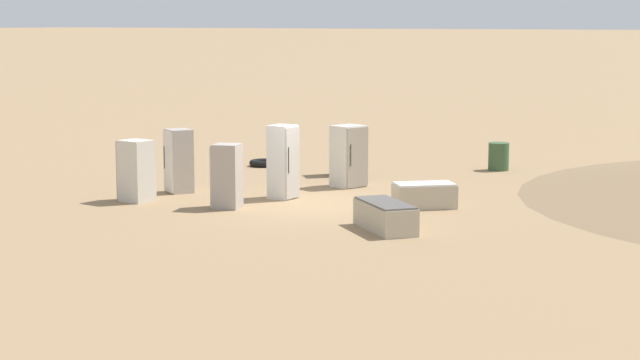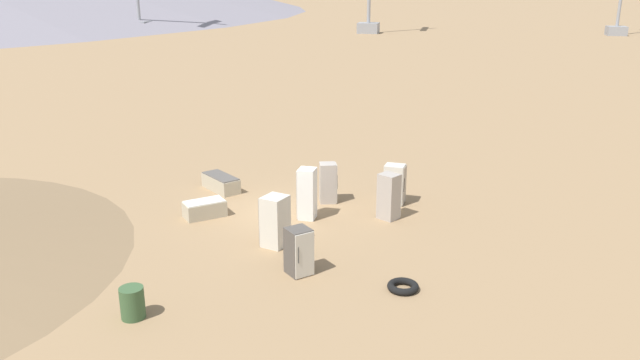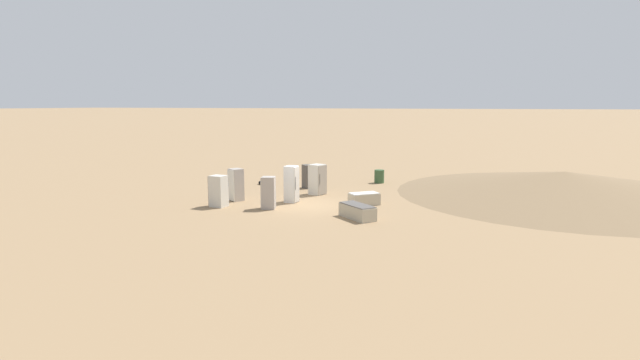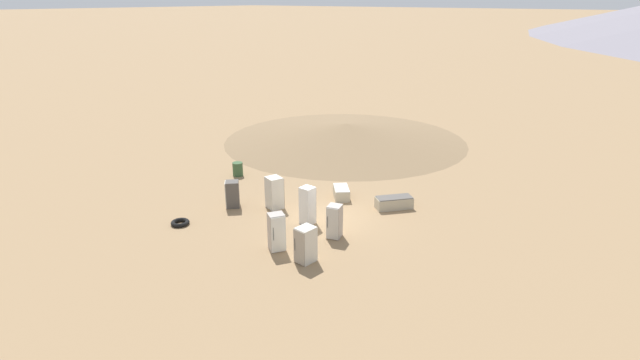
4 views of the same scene
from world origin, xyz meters
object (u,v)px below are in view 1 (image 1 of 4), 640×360
at_px(discarded_fridge_0, 136,171).
at_px(discarded_fridge_3, 424,195).
at_px(discarded_fridge_4, 343,151).
at_px(discarded_fridge_6, 227,176).
at_px(discarded_fridge_2, 179,161).
at_px(discarded_fridge_1, 349,156).
at_px(scrap_tire, 263,163).
at_px(rusty_barrel, 499,157).
at_px(discarded_fridge_7, 385,216).
at_px(discarded_fridge_5, 283,162).

distance_m(discarded_fridge_0, discarded_fridge_3, 7.23).
height_order(discarded_fridge_4, discarded_fridge_6, discarded_fridge_6).
bearing_deg(discarded_fridge_2, discarded_fridge_4, -81.48).
distance_m(discarded_fridge_1, scrap_tire, 4.92).
bearing_deg(scrap_tire, discarded_fridge_0, 7.62).
xyz_separation_m(discarded_fridge_3, scrap_tire, (-4.16, -7.56, -0.20)).
relative_size(discarded_fridge_1, rusty_barrel, 2.00).
height_order(discarded_fridge_3, rusty_barrel, rusty_barrel).
xyz_separation_m(discarded_fridge_0, discarded_fridge_1, (-4.83, 3.39, 0.07)).
bearing_deg(discarded_fridge_3, discarded_fridge_4, 7.92).
bearing_deg(discarded_fridge_0, rusty_barrel, -23.79).
distance_m(discarded_fridge_7, scrap_tire, 10.78).
xyz_separation_m(discarded_fridge_1, discarded_fridge_5, (2.57, -0.46, 0.10)).
xyz_separation_m(discarded_fridge_2, scrap_tire, (-5.41, -0.99, -0.74)).
xyz_separation_m(discarded_fridge_0, rusty_barrel, (-10.00, 5.67, -0.35)).
bearing_deg(scrap_tire, discarded_fridge_7, 48.44).
height_order(discarded_fridge_6, discarded_fridge_7, discarded_fridge_6).
xyz_separation_m(discarded_fridge_1, scrap_tire, (-2.22, -4.33, -0.74)).
bearing_deg(scrap_tire, discarded_fridge_6, 27.55).
bearing_deg(rusty_barrel, discarded_fridge_5, -19.47).
distance_m(scrap_tire, rusty_barrel, 7.25).
relative_size(discarded_fridge_2, discarded_fridge_3, 1.04).
relative_size(discarded_fridge_1, discarded_fridge_3, 1.04).
relative_size(discarded_fridge_0, discarded_fridge_4, 1.10).
xyz_separation_m(discarded_fridge_5, scrap_tire, (-4.78, -3.88, -0.84)).
xyz_separation_m(discarded_fridge_1, discarded_fridge_4, (-1.83, -1.25, -0.14)).
relative_size(discarded_fridge_3, discarded_fridge_6, 1.03).
relative_size(discarded_fridge_0, discarded_fridge_1, 0.92).
bearing_deg(discarded_fridge_4, discarded_fridge_7, -98.43).
xyz_separation_m(discarded_fridge_0, discarded_fridge_4, (-6.66, 2.14, -0.07)).
relative_size(discarded_fridge_2, scrap_tire, 1.89).
bearing_deg(discarded_fridge_7, rusty_barrel, -132.09).
xyz_separation_m(discarded_fridge_0, discarded_fridge_3, (-2.89, 6.62, -0.47)).
bearing_deg(discarded_fridge_1, rusty_barrel, 174.24).
xyz_separation_m(discarded_fridge_2, discarded_fridge_5, (-0.62, 2.88, 0.10)).
height_order(discarded_fridge_2, discarded_fridge_5, discarded_fridge_5).
bearing_deg(discarded_fridge_6, discarded_fridge_3, -75.30).
distance_m(discarded_fridge_7, rusty_barrel, 10.21).
height_order(discarded_fridge_0, discarded_fridge_6, discarded_fridge_6).
bearing_deg(discarded_fridge_4, scrap_tire, 128.00).
height_order(discarded_fridge_0, discarded_fridge_3, discarded_fridge_0).
xyz_separation_m(discarded_fridge_0, scrap_tire, (-7.05, -0.94, -0.67)).
distance_m(discarded_fridge_2, rusty_barrel, 10.08).
xyz_separation_m(discarded_fridge_5, discarded_fridge_6, (1.88, -0.40, -0.16)).
bearing_deg(discarded_fridge_2, rusty_barrel, -92.81).
xyz_separation_m(discarded_fridge_7, rusty_barrel, (-10.11, -1.45, 0.11)).
xyz_separation_m(discarded_fridge_5, discarded_fridge_7, (2.37, 4.19, -0.63)).
bearing_deg(discarded_fridge_3, discarded_fridge_1, 16.95).
relative_size(discarded_fridge_3, rusty_barrel, 1.92).
relative_size(discarded_fridge_6, rusty_barrel, 1.86).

